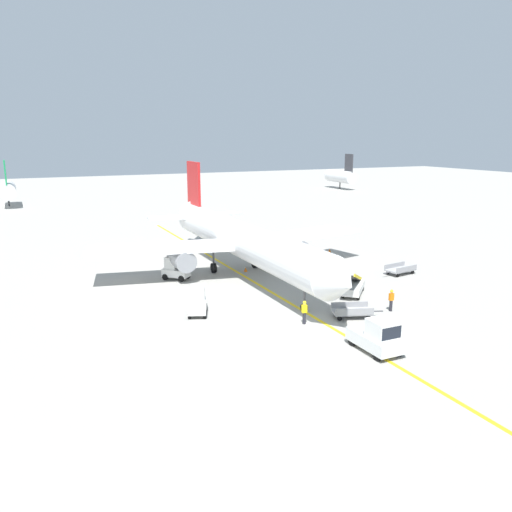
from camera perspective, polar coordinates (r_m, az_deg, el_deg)
The scene contains 16 objects.
ground_plane at distance 36.73m, azimuth 4.92°, elevation -7.48°, with size 300.00×300.00×0.00m, color #9E9B93.
taxi_line_yellow at distance 41.56m, azimuth 3.33°, elevation -4.97°, with size 0.30×80.00×0.01m, color yellow.
airliner at distance 48.75m, azimuth -1.77°, elevation 1.91°, with size 28.61×35.22×10.10m.
pushback_tug at distance 32.52m, azimuth 13.39°, elevation -8.71°, with size 1.93×3.61×2.20m.
baggage_tug_near_wing at distance 47.94m, azimuth -9.03°, elevation -1.50°, with size 2.62×2.61×2.10m.
baggage_tug_by_cargo_door at distance 38.44m, azimuth -6.51°, elevation -5.10°, with size 2.09×2.71×2.10m.
belt_loader_forward_hold at distance 43.60m, azimuth 10.72°, elevation -3.25°, with size 4.34×4.49×2.59m.
baggage_cart_loaded at distance 38.25m, azimuth 10.64°, elevation -6.07°, with size 3.80×2.42×0.94m.
baggage_cart_empty_trailing at distance 51.09m, azimuth 15.75°, elevation -1.46°, with size 3.83×1.95×0.94m.
ground_crew_marshaller at distance 36.36m, azimuth 5.40°, elevation -6.18°, with size 0.36×0.24×1.70m.
ground_crew_wing_walker at distance 40.13m, azimuth 14.81°, elevation -4.70°, with size 0.36×0.24×1.70m.
safety_cone_nose_left at distance 57.86m, azimuth 6.62°, elevation 0.38°, with size 0.36×0.36×0.44m, color orange.
safety_cone_nose_right at distance 50.22m, azimuth -1.16°, elevation -1.50°, with size 0.36×0.36×0.44m, color orange.
safety_cone_wingtip_left at distance 59.05m, azimuth 8.19°, elevation 0.59°, with size 0.36×0.36×0.44m, color orange.
distant_aircraft_mid_left at distance 108.00m, azimuth -25.92°, elevation 6.68°, with size 3.00×10.10×8.80m.
distant_aircraft_mid_right at distance 132.59m, azimuth 9.38°, elevation 8.77°, with size 3.00×10.10×8.80m.
Camera 1 is at (-17.31, -29.72, 12.90)m, focal length 35.97 mm.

